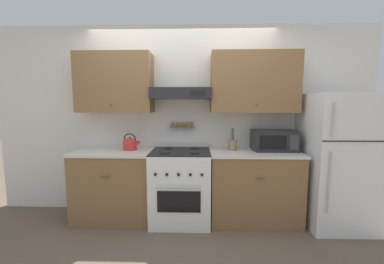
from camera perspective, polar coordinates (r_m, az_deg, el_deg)
The scene contains 9 objects.
ground_plane at distance 3.03m, azimuth -3.10°, elevation -22.89°, with size 16.00×16.00×0.00m, color brown.
wall_back at distance 3.23m, azimuth -1.87°, elevation 5.75°, with size 5.20×0.46×2.55m.
counter_left at distance 3.31m, azimuth -18.13°, elevation -11.99°, with size 0.99×0.63×0.91m.
counter_right at distance 3.20m, azimuth 14.66°, elevation -12.49°, with size 1.13×0.63×0.91m.
stove_range at distance 3.10m, azimuth -2.71°, elevation -12.82°, with size 0.74×0.69×0.98m.
refrigerator at distance 3.41m, azimuth 31.61°, elevation -5.85°, with size 0.76×0.75×1.63m.
tea_kettle at distance 3.18m, azimuth -14.79°, elevation -2.73°, with size 0.23×0.18×0.22m.
microwave at distance 3.21m, azimuth 19.21°, elevation -1.90°, with size 0.53×0.37×0.26m.
utensil_crock at distance 3.09m, azimuth 9.76°, elevation -3.03°, with size 0.12×0.12×0.29m.
Camera 1 is at (0.22, -2.63, 1.48)m, focal length 22.00 mm.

